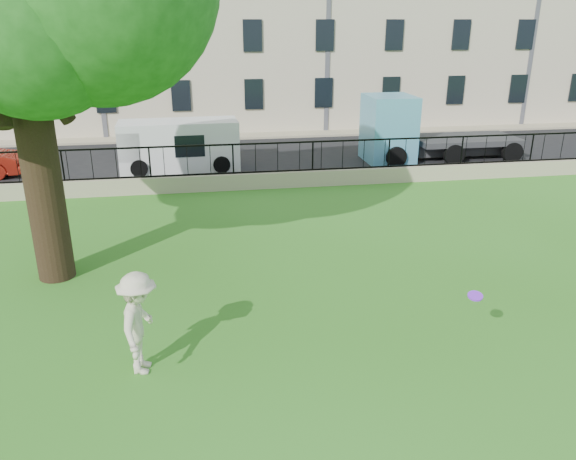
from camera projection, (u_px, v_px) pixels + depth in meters
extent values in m
plane|color=#306F1A|center=(286.00, 377.00, 9.99)|extent=(120.00, 120.00, 0.00)
cube|color=tan|center=(234.00, 181.00, 20.97)|extent=(50.00, 0.40, 0.60)
cube|color=black|center=(234.00, 173.00, 20.85)|extent=(50.00, 0.05, 0.06)
cube|color=black|center=(233.00, 144.00, 20.48)|extent=(50.00, 0.05, 0.06)
cube|color=black|center=(226.00, 160.00, 25.41)|extent=(60.00, 9.00, 0.01)
cube|color=tan|center=(220.00, 137.00, 30.19)|extent=(60.00, 1.40, 0.12)
cube|color=#C2B29A|center=(210.00, 10.00, 33.20)|extent=(56.00, 10.00, 13.00)
cylinder|color=black|center=(43.00, 185.00, 13.09)|extent=(0.86, 0.86, 4.72)
imported|color=beige|center=(140.00, 323.00, 9.87)|extent=(0.88, 1.33, 1.92)
cylinder|color=#8429EC|center=(475.00, 296.00, 10.00)|extent=(0.34, 0.33, 0.12)
cube|color=silver|center=(179.00, 145.00, 23.54)|extent=(4.94, 2.06, 2.05)
cube|color=#55A4C7|center=(441.00, 127.00, 25.19)|extent=(6.91, 2.47, 2.89)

